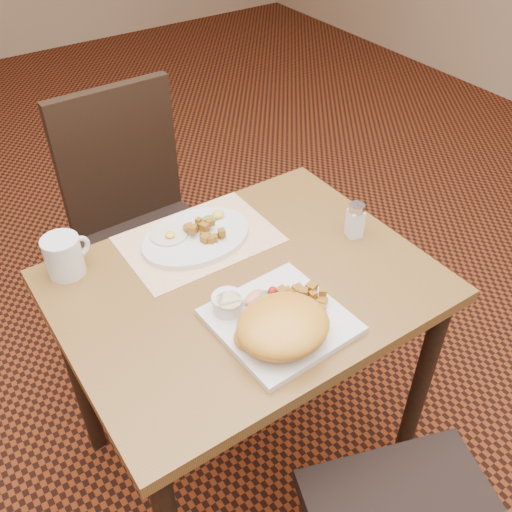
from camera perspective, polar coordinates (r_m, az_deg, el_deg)
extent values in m
plane|color=black|center=(1.99, -0.80, -18.67)|extent=(8.00, 8.00, 0.00)
cube|color=brown|center=(1.42, -1.07, -3.00)|extent=(0.90, 0.70, 0.03)
cylinder|color=black|center=(1.75, 16.08, -12.48)|extent=(0.05, 0.05, 0.71)
cylinder|color=black|center=(1.79, -17.41, -11.19)|extent=(0.05, 0.05, 0.71)
cylinder|color=black|center=(2.03, 3.85, -1.71)|extent=(0.05, 0.05, 0.71)
cylinder|color=black|center=(1.74, 16.97, -21.94)|extent=(0.04, 0.04, 0.42)
cube|color=black|center=(2.01, -10.09, 0.56)|extent=(0.43, 0.43, 0.05)
cylinder|color=black|center=(2.34, -7.58, -0.06)|extent=(0.04, 0.04, 0.42)
cylinder|color=black|center=(2.10, -2.75, -5.19)|extent=(0.04, 0.04, 0.42)
cylinder|color=black|center=(2.25, -15.59, -3.46)|extent=(0.04, 0.04, 0.42)
cylinder|color=black|center=(2.00, -11.52, -9.30)|extent=(0.04, 0.04, 0.42)
cube|color=black|center=(2.01, -13.62, 9.49)|extent=(0.42, 0.05, 0.50)
cube|color=white|center=(1.54, -5.73, 1.68)|extent=(0.40, 0.28, 0.00)
cube|color=silver|center=(1.30, 2.42, -6.49)|extent=(0.29, 0.29, 0.02)
ellipsoid|color=gold|center=(1.23, 2.72, -6.95)|extent=(0.21, 0.19, 0.08)
ellipsoid|color=gold|center=(1.25, 4.17, -7.79)|extent=(0.08, 0.07, 0.03)
ellipsoid|color=gold|center=(1.24, -0.40, -8.03)|extent=(0.08, 0.07, 0.03)
cylinder|color=silver|center=(1.30, -2.86, -4.72)|extent=(0.07, 0.07, 0.04)
cylinder|color=beige|center=(1.28, -2.73, -4.48)|extent=(0.06, 0.06, 0.01)
ellipsoid|color=#387223|center=(1.34, 0.70, -4.02)|extent=(0.05, 0.04, 0.01)
ellipsoid|color=red|center=(1.34, 1.65, -3.58)|extent=(0.03, 0.03, 0.03)
ellipsoid|color=#F28C72|center=(1.33, -0.20, -4.12)|extent=(0.07, 0.05, 0.02)
cylinder|color=white|center=(1.53, -8.72, 2.13)|extent=(0.10, 0.10, 0.01)
ellipsoid|color=yellow|center=(1.52, -8.59, 2.12)|extent=(0.03, 0.03, 0.01)
ellipsoid|color=#387223|center=(1.58, -4.65, 3.78)|extent=(0.05, 0.04, 0.01)
ellipsoid|color=yellow|center=(1.58, -3.81, 4.19)|extent=(0.04, 0.03, 0.02)
cube|color=white|center=(1.55, 9.85, 3.24)|extent=(0.05, 0.05, 0.08)
cylinder|color=silver|center=(1.52, 10.06, 4.75)|extent=(0.05, 0.05, 0.02)
cylinder|color=silver|center=(1.48, -18.70, -0.02)|extent=(0.09, 0.09, 0.10)
torus|color=silver|center=(1.49, -17.28, 0.87)|extent=(0.06, 0.03, 0.06)
cube|color=#A46B1A|center=(1.35, 4.21, -3.42)|extent=(0.02, 0.02, 0.02)
cube|color=#A46B1A|center=(1.35, 4.02, -3.68)|extent=(0.02, 0.02, 0.02)
cube|color=#A46B1A|center=(1.35, 4.37, -3.65)|extent=(0.03, 0.03, 0.02)
cube|color=#A46B1A|center=(1.33, 4.80, -4.24)|extent=(0.03, 0.03, 0.02)
cube|color=#A46B1A|center=(1.33, 4.47, -4.09)|extent=(0.02, 0.03, 0.02)
cube|color=#A46B1A|center=(1.35, 5.41, -3.68)|extent=(0.02, 0.02, 0.02)
cube|color=#A46B1A|center=(1.32, 4.77, -4.51)|extent=(0.03, 0.03, 0.02)
cube|color=#A46B1A|center=(1.33, 5.56, -3.18)|extent=(0.03, 0.03, 0.02)
cube|color=#A46B1A|center=(1.32, 6.33, -4.72)|extent=(0.03, 0.03, 0.02)
cube|color=#A46B1A|center=(1.32, 4.75, -3.65)|extent=(0.03, 0.03, 0.02)
cube|color=#A46B1A|center=(1.32, 5.73, -3.87)|extent=(0.02, 0.02, 0.02)
cube|color=#A46B1A|center=(1.33, 6.70, -3.62)|extent=(0.02, 0.02, 0.02)
cube|color=#A46B1A|center=(1.32, 6.57, -5.10)|extent=(0.03, 0.03, 0.02)
cube|color=#A46B1A|center=(1.33, 4.79, -4.18)|extent=(0.03, 0.03, 0.02)
cube|color=#A46B1A|center=(1.32, 3.47, -4.65)|extent=(0.02, 0.02, 0.02)
cube|color=#A46B1A|center=(1.35, 3.13, -3.57)|extent=(0.02, 0.02, 0.02)
cube|color=#A46B1A|center=(1.33, 5.21, -4.39)|extent=(0.02, 0.02, 0.01)
cube|color=#A46B1A|center=(1.34, 5.14, -4.09)|extent=(0.03, 0.03, 0.02)
cube|color=#A46B1A|center=(1.29, 4.03, -4.96)|extent=(0.02, 0.02, 0.01)
cube|color=#A46B1A|center=(1.33, 4.89, -4.17)|extent=(0.03, 0.03, 0.02)
cube|color=#A46B1A|center=(1.34, 3.13, -3.78)|extent=(0.02, 0.02, 0.02)
cube|color=#A46B1A|center=(1.34, 2.70, -3.85)|extent=(0.02, 0.02, 0.02)
cube|color=#A46B1A|center=(1.34, 2.58, -3.65)|extent=(0.02, 0.02, 0.02)
cube|color=#A46B1A|center=(1.33, 6.61, -4.62)|extent=(0.03, 0.03, 0.02)
cube|color=#A46B1A|center=(1.32, 4.90, -4.49)|extent=(0.03, 0.03, 0.02)
cube|color=#A46B1A|center=(1.54, -6.16, 2.66)|extent=(0.01, 0.02, 0.02)
cube|color=#A46B1A|center=(1.54, -6.84, 2.62)|extent=(0.02, 0.02, 0.02)
cube|color=#A46B1A|center=(1.54, -6.84, 2.73)|extent=(0.02, 0.02, 0.02)
cube|color=#A46B1A|center=(1.53, -4.63, 3.37)|extent=(0.02, 0.02, 0.02)
cube|color=#A46B1A|center=(1.50, -5.05, 1.76)|extent=(0.03, 0.03, 0.02)
cube|color=#A46B1A|center=(1.50, -4.23, 1.80)|extent=(0.02, 0.02, 0.02)
cube|color=#A46B1A|center=(1.51, -3.49, 2.08)|extent=(0.02, 0.02, 0.01)
cube|color=#A46B1A|center=(1.52, -5.16, 2.94)|extent=(0.02, 0.02, 0.02)
cube|color=#A46B1A|center=(1.54, -6.68, 2.82)|extent=(0.03, 0.02, 0.02)
cube|color=#A46B1A|center=(1.50, -4.54, 1.63)|extent=(0.02, 0.02, 0.02)
cube|color=#A46B1A|center=(1.50, -3.45, 2.43)|extent=(0.02, 0.02, 0.02)
cube|color=#A46B1A|center=(1.54, -5.75, 3.53)|extent=(0.02, 0.02, 0.01)
cube|color=#A46B1A|center=(1.52, -5.21, 2.22)|extent=(0.02, 0.02, 0.01)
cube|color=#A46B1A|center=(1.51, -6.37, 2.71)|extent=(0.03, 0.03, 0.02)
cube|color=#A46B1A|center=(1.54, -5.50, 3.06)|extent=(0.02, 0.02, 0.02)
cube|color=#A46B1A|center=(1.52, -4.97, 2.20)|extent=(0.02, 0.02, 0.01)
cube|color=#A46B1A|center=(1.51, -5.02, 2.11)|extent=(0.02, 0.02, 0.01)
cube|color=#A46B1A|center=(1.53, -5.20, 2.58)|extent=(0.02, 0.02, 0.02)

